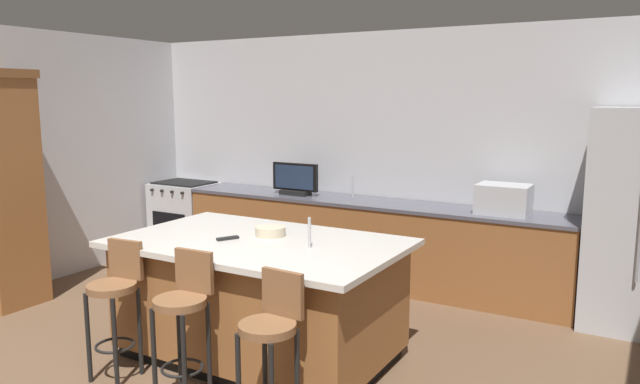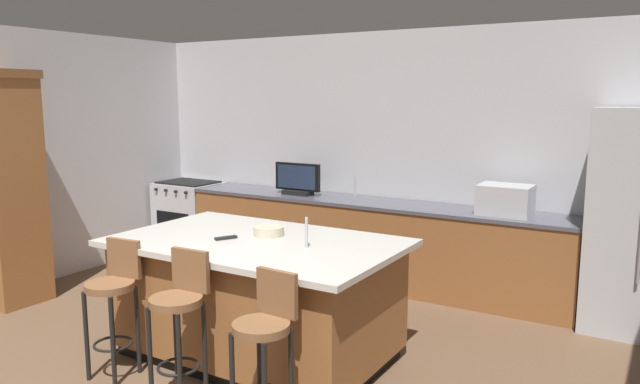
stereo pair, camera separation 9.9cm
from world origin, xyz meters
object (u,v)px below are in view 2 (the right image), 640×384
(cabinet_tower, at_px, (3,184))
(tv_monitor, at_px, (298,180))
(range_oven, at_px, (189,217))
(bar_stool_center, at_px, (180,313))
(fruit_bowl, at_px, (269,231))
(bar_stool_left, at_px, (114,296))
(tv_remote, at_px, (226,238))
(microwave, at_px, (505,200))
(cell_phone, at_px, (273,232))
(bar_stool_right, at_px, (265,339))
(kitchen_island, at_px, (258,297))

(cabinet_tower, height_order, tv_monitor, cabinet_tower)
(range_oven, bearing_deg, bar_stool_center, -47.65)
(range_oven, height_order, cabinet_tower, cabinet_tower)
(range_oven, height_order, bar_stool_center, bar_stool_center)
(fruit_bowl, bearing_deg, tv_monitor, 117.04)
(cabinet_tower, distance_m, bar_stool_center, 2.94)
(bar_stool_left, height_order, tv_remote, bar_stool_left)
(bar_stool_left, relative_size, bar_stool_center, 0.97)
(cabinet_tower, relative_size, tv_remote, 13.14)
(tv_remote, bearing_deg, cabinet_tower, -148.80)
(tv_monitor, height_order, fruit_bowl, tv_monitor)
(bar_stool_left, bearing_deg, bar_stool_center, -9.16)
(microwave, height_order, bar_stool_left, microwave)
(tv_monitor, distance_m, cell_phone, 2.01)
(bar_stool_right, relative_size, cell_phone, 6.46)
(bar_stool_center, relative_size, bar_stool_right, 1.04)
(tv_monitor, distance_m, bar_stool_center, 3.07)
(bar_stool_right, xyz_separation_m, fruit_bowl, (-0.68, 0.98, 0.38))
(kitchen_island, bearing_deg, microwave, 57.92)
(kitchen_island, height_order, fruit_bowl, fruit_bowl)
(microwave, distance_m, bar_stool_center, 3.24)
(bar_stool_left, xyz_separation_m, cell_phone, (0.63, 1.05, 0.34))
(fruit_bowl, bearing_deg, cell_phone, 111.22)
(kitchen_island, xyz_separation_m, tv_remote, (-0.21, -0.10, 0.46))
(tv_monitor, xyz_separation_m, bar_stool_left, (0.29, -2.84, -0.47))
(kitchen_island, height_order, tv_monitor, tv_monitor)
(range_oven, xyz_separation_m, bar_stool_center, (2.67, -2.93, 0.15))
(bar_stool_left, bearing_deg, tv_remote, 50.03)
(fruit_bowl, bearing_deg, kitchen_island, -90.00)
(fruit_bowl, relative_size, tv_remote, 1.38)
(kitchen_island, height_order, bar_stool_center, bar_stool_center)
(kitchen_island, distance_m, bar_stool_right, 1.08)
(tv_monitor, relative_size, cell_phone, 3.78)
(bar_stool_center, relative_size, cell_phone, 6.69)
(cell_phone, distance_m, tv_remote, 0.41)
(tv_monitor, bearing_deg, fruit_bowl, -62.96)
(tv_monitor, height_order, tv_remote, tv_monitor)
(bar_stool_center, bearing_deg, cell_phone, 89.65)
(kitchen_island, distance_m, cabinet_tower, 2.92)
(tv_monitor, height_order, bar_stool_right, tv_monitor)
(cabinet_tower, bearing_deg, bar_stool_center, -11.84)
(bar_stool_left, height_order, bar_stool_center, bar_stool_center)
(cell_phone, bearing_deg, tv_monitor, 125.16)
(bar_stool_left, bearing_deg, kitchen_island, 43.61)
(bar_stool_center, relative_size, fruit_bowl, 4.27)
(range_oven, xyz_separation_m, fruit_bowl, (2.67, -1.95, 0.50))
(bar_stool_right, bearing_deg, cell_phone, 127.11)
(fruit_bowl, bearing_deg, cabinet_tower, -172.16)
(kitchen_island, distance_m, microwave, 2.55)
(range_oven, bearing_deg, tv_remote, -41.90)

